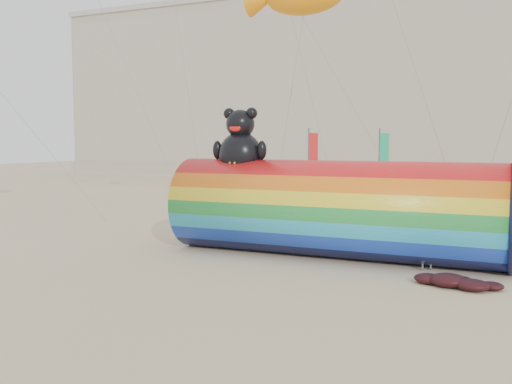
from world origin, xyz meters
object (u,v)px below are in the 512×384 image
at_px(windsock_assembly, 335,206).
at_px(fabric_bundle, 456,282).
at_px(kite_handler, 426,245).
at_px(hotel_building, 315,91).

xyz_separation_m(windsock_assembly, fabric_bundle, (4.66, -2.88, -1.76)).
height_order(windsock_assembly, kite_handler, windsock_assembly).
height_order(kite_handler, fabric_bundle, kite_handler).
bearing_deg(kite_handler, windsock_assembly, -52.91).
height_order(hotel_building, fabric_bundle, hotel_building).
distance_m(hotel_building, kite_handler, 49.75).
height_order(hotel_building, kite_handler, hotel_building).
xyz_separation_m(windsock_assembly, kite_handler, (3.51, -0.87, -1.06)).
bearing_deg(hotel_building, windsock_assembly, -70.50).
distance_m(windsock_assembly, fabric_bundle, 5.76).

